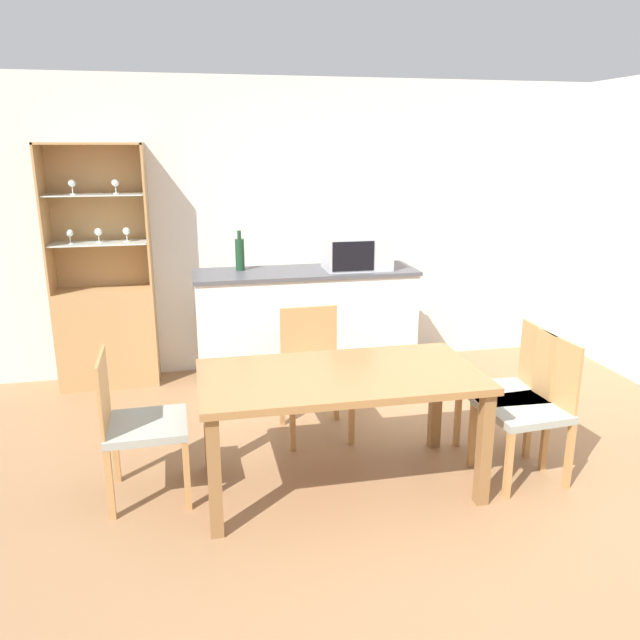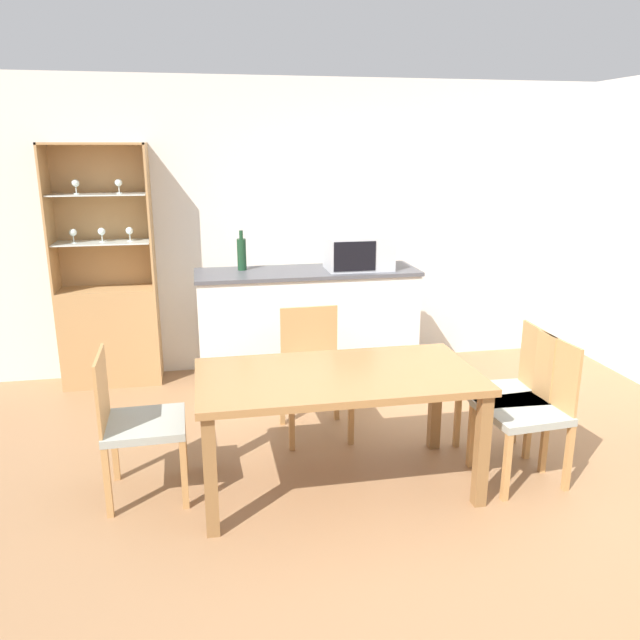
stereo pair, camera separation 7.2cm
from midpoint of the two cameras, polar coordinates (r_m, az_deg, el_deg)
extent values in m
plane|color=#936B47|center=(3.70, 8.45, -16.97)|extent=(18.00, 18.00, 0.00)
cube|color=silver|center=(5.70, -0.26, 8.50)|extent=(6.80, 0.06, 2.55)
cube|color=white|center=(5.15, -1.70, -1.18)|extent=(1.76, 0.52, 0.99)
cube|color=#4C4C51|center=(5.02, -1.75, 4.40)|extent=(1.79, 0.55, 0.03)
cube|color=tan|center=(5.61, -19.14, -1.49)|extent=(0.81, 0.35, 0.83)
cube|color=tan|center=(5.58, -19.87, 8.93)|extent=(0.81, 0.02, 1.18)
cube|color=tan|center=(5.48, -24.21, 8.38)|extent=(0.02, 0.35, 1.18)
cube|color=tan|center=(5.37, -15.89, 9.03)|extent=(0.02, 0.35, 1.18)
cube|color=tan|center=(5.38, -20.69, 14.85)|extent=(0.81, 0.35, 0.02)
cube|color=silver|center=(5.44, -19.90, 6.64)|extent=(0.76, 0.30, 0.01)
cube|color=silver|center=(5.40, -20.28, 10.71)|extent=(0.76, 0.30, 0.01)
cylinder|color=silver|center=(5.46, -22.21, 6.53)|extent=(0.04, 0.04, 0.01)
cylinder|color=silver|center=(5.46, -22.25, 6.85)|extent=(0.01, 0.01, 0.06)
sphere|color=silver|center=(5.45, -22.30, 7.38)|extent=(0.06, 0.06, 0.06)
cylinder|color=silver|center=(5.44, -22.02, 10.66)|extent=(0.04, 0.04, 0.01)
cylinder|color=silver|center=(5.43, -22.05, 10.97)|extent=(0.01, 0.01, 0.06)
sphere|color=silver|center=(5.43, -22.11, 11.51)|extent=(0.06, 0.06, 0.06)
cylinder|color=silver|center=(5.44, -19.90, 6.73)|extent=(0.04, 0.04, 0.01)
cylinder|color=silver|center=(5.44, -19.93, 7.04)|extent=(0.01, 0.01, 0.06)
sphere|color=silver|center=(5.43, -19.98, 7.58)|extent=(0.06, 0.06, 0.06)
cylinder|color=silver|center=(5.39, -18.51, 10.95)|extent=(0.04, 0.04, 0.01)
cylinder|color=silver|center=(5.39, -18.54, 11.27)|extent=(0.01, 0.01, 0.06)
sphere|color=silver|center=(5.38, -18.59, 11.81)|extent=(0.06, 0.06, 0.06)
cylinder|color=silver|center=(5.42, -17.58, 6.89)|extent=(0.04, 0.04, 0.01)
cylinder|color=silver|center=(5.41, -17.61, 7.21)|extent=(0.01, 0.01, 0.06)
sphere|color=silver|center=(5.41, -17.65, 7.75)|extent=(0.06, 0.06, 0.06)
cube|color=olive|center=(3.61, 1.28, -5.18)|extent=(1.62, 0.84, 0.04)
cube|color=olive|center=(3.36, -10.25, -13.98)|extent=(0.07, 0.07, 0.68)
cube|color=olive|center=(3.69, 14.23, -11.36)|extent=(0.07, 0.07, 0.68)
cube|color=olive|center=(4.00, -10.63, -8.95)|extent=(0.07, 0.07, 0.68)
cube|color=olive|center=(4.28, 10.05, -7.21)|extent=(0.07, 0.07, 0.68)
cube|color=#999E93|center=(4.36, -0.89, -5.11)|extent=(0.46, 0.46, 0.05)
cube|color=#B7844C|center=(4.48, -1.50, -1.38)|extent=(0.42, 0.03, 0.42)
cube|color=#B7844C|center=(4.31, 2.42, -8.71)|extent=(0.04, 0.04, 0.42)
cube|color=#B7844C|center=(4.22, -3.03, -9.24)|extent=(0.04, 0.04, 0.42)
cube|color=#B7844C|center=(4.67, 1.05, -6.69)|extent=(0.04, 0.04, 0.42)
cube|color=#B7844C|center=(4.59, -3.96, -7.13)|extent=(0.04, 0.04, 0.42)
cube|color=#999E93|center=(4.19, 15.85, -6.60)|extent=(0.47, 0.47, 0.05)
cube|color=#B7844C|center=(4.21, 18.75, -3.39)|extent=(0.03, 0.42, 0.42)
cube|color=#B7844C|center=(4.03, 14.18, -10.99)|extent=(0.04, 0.04, 0.42)
cube|color=#B7844C|center=(4.37, 12.00, -8.67)|extent=(0.04, 0.04, 0.42)
cube|color=#B7844C|center=(4.21, 19.39, -10.27)|extent=(0.04, 0.04, 0.42)
cube|color=#B7844C|center=(4.54, 16.89, -8.12)|extent=(0.04, 0.04, 0.42)
cube|color=#999E93|center=(3.99, 17.51, -7.89)|extent=(0.49, 0.49, 0.05)
cube|color=#B7844C|center=(4.03, 20.35, -4.39)|extent=(0.05, 0.42, 0.42)
cube|color=#B7844C|center=(3.83, 16.33, -12.68)|extent=(0.04, 0.04, 0.42)
cube|color=#B7844C|center=(4.14, 13.25, -10.21)|extent=(0.04, 0.04, 0.42)
cube|color=#B7844C|center=(4.05, 21.33, -11.51)|extent=(0.04, 0.04, 0.42)
cube|color=#B7844C|center=(4.35, 18.03, -9.30)|extent=(0.04, 0.04, 0.42)
cube|color=#999E93|center=(3.76, -16.09, -9.28)|extent=(0.46, 0.46, 0.05)
cube|color=#B7844C|center=(3.69, -19.74, -6.17)|extent=(0.03, 0.42, 0.42)
cube|color=#B7844C|center=(4.04, -12.77, -10.89)|extent=(0.04, 0.04, 0.42)
cube|color=#B7844C|center=(3.67, -12.64, -13.72)|extent=(0.04, 0.04, 0.42)
cube|color=#B7844C|center=(4.06, -18.68, -11.19)|extent=(0.04, 0.04, 0.42)
cube|color=#B7844C|center=(3.70, -19.21, -14.03)|extent=(0.04, 0.04, 0.42)
cube|color=#B7BABF|center=(5.05, 2.97, 6.19)|extent=(0.52, 0.33, 0.27)
cube|color=black|center=(4.87, 2.65, 5.84)|extent=(0.33, 0.01, 0.23)
cylinder|color=#193D23|center=(5.04, -7.75, 5.94)|extent=(0.07, 0.07, 0.25)
cylinder|color=#193D23|center=(5.02, -7.82, 7.73)|extent=(0.03, 0.03, 0.07)
camera|label=1|loc=(0.04, -90.48, -0.13)|focal=35.00mm
camera|label=2|loc=(0.04, 89.52, 0.13)|focal=35.00mm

